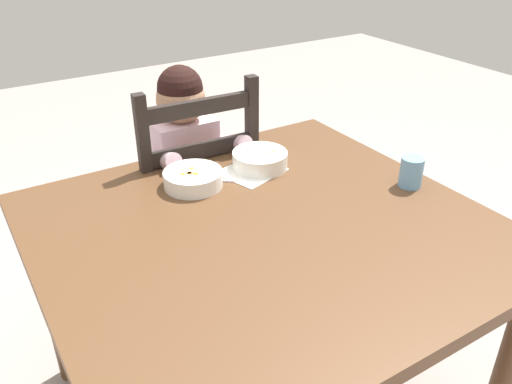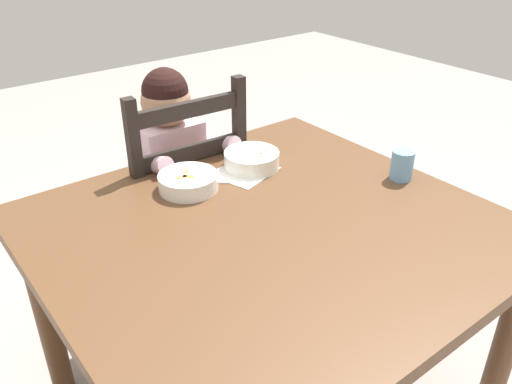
{
  "view_description": "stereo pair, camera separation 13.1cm",
  "coord_description": "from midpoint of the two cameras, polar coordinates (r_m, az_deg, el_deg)",
  "views": [
    {
      "loc": [
        -0.64,
        -0.99,
        1.46
      ],
      "look_at": [
        0.03,
        0.09,
        0.76
      ],
      "focal_mm": 37.05,
      "sensor_mm": 36.0,
      "label": 1
    },
    {
      "loc": [
        -0.75,
        -0.91,
        1.46
      ],
      "look_at": [
        0.03,
        0.09,
        0.76
      ],
      "focal_mm": 37.05,
      "sensor_mm": 36.0,
      "label": 2
    }
  ],
  "objects": [
    {
      "name": "drinking_cup",
      "position": [
        1.65,
        18.63,
        2.01
      ],
      "size": [
        0.07,
        0.07,
        0.09
      ],
      "primitive_type": "cylinder",
      "color": "#6BA5D5",
      "rests_on": "dining_table"
    },
    {
      "name": "child_figure",
      "position": [
        1.89,
        -5.36,
        3.51
      ],
      "size": [
        0.32,
        0.31,
        0.98
      ],
      "color": "silver",
      "rests_on": "ground"
    },
    {
      "name": "spoon",
      "position": [
        1.61,
        -1.36,
        1.28
      ],
      "size": [
        0.12,
        0.1,
        0.01
      ],
      "color": "silver",
      "rests_on": "dining_table"
    },
    {
      "name": "paper_napkin",
      "position": [
        1.67,
        1.77,
        2.2
      ],
      "size": [
        0.22,
        0.21,
        0.0
      ],
      "primitive_type": "cube",
      "rotation": [
        0.0,
        0.0,
        0.29
      ],
      "color": "white",
      "rests_on": "dining_table"
    },
    {
      "name": "bowl_of_peas",
      "position": [
        1.68,
        2.66,
        3.49
      ],
      "size": [
        0.18,
        0.18,
        0.06
      ],
      "color": "white",
      "rests_on": "dining_table"
    },
    {
      "name": "dining_table",
      "position": [
        1.45,
        3.61,
        -6.73
      ],
      "size": [
        1.15,
        1.09,
        0.71
      ],
      "color": "brown",
      "rests_on": "ground"
    },
    {
      "name": "dining_chair",
      "position": [
        1.98,
        -5.29,
        -1.13
      ],
      "size": [
        0.44,
        0.44,
        0.96
      ],
      "color": "black",
      "rests_on": "ground"
    },
    {
      "name": "bowl_of_carrots",
      "position": [
        1.57,
        -4.46,
        1.44
      ],
      "size": [
        0.18,
        0.18,
        0.05
      ],
      "color": "white",
      "rests_on": "dining_table"
    }
  ]
}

